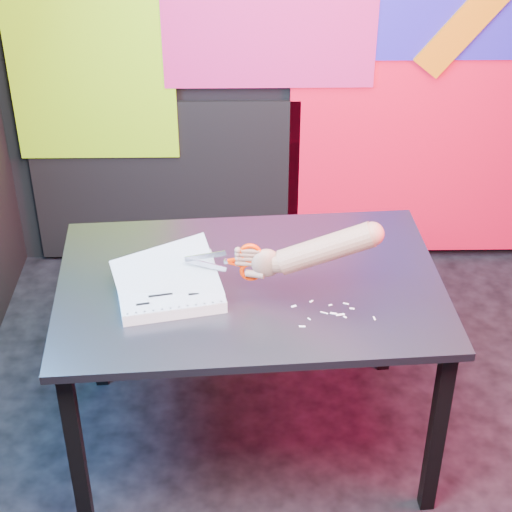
{
  "coord_description": "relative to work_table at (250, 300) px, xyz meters",
  "views": [
    {
      "loc": [
        -0.36,
        -2.23,
        2.45
      ],
      "look_at": [
        -0.33,
        0.17,
        0.87
      ],
      "focal_mm": 60.0,
      "sensor_mm": 36.0,
      "label": 1
    }
  ],
  "objects": [
    {
      "name": "hand_forearm",
      "position": [
        0.21,
        -0.09,
        0.26
      ],
      "size": [
        0.47,
        0.12,
        0.22
      ],
      "rotation": [
        0.0,
        0.0,
        -0.09
      ],
      "color": "#99604F",
      "rests_on": "work_table"
    },
    {
      "name": "paper_clippings",
      "position": [
        0.26,
        -0.18,
        0.08
      ],
      "size": [
        0.27,
        0.15,
        0.0
      ],
      "color": "silver",
      "rests_on": "work_table"
    },
    {
      "name": "printout_stack",
      "position": [
        -0.27,
        -0.09,
        0.1
      ],
      "size": [
        0.4,
        0.32,
        0.18
      ],
      "rotation": [
        0.0,
        0.0,
        0.21
      ],
      "color": "silver",
      "rests_on": "work_table"
    },
    {
      "name": "backdrop",
      "position": [
        0.41,
        1.27,
        0.28
      ],
      "size": [
        2.88,
        0.05,
        2.08
      ],
      "color": "#F10C31",
      "rests_on": "ground"
    },
    {
      "name": "room",
      "position": [
        0.35,
        -0.19,
        0.68
      ],
      "size": [
        3.01,
        3.01,
        2.71
      ],
      "color": "black",
      "rests_on": "ground"
    },
    {
      "name": "work_table",
      "position": [
        0.0,
        0.0,
        0.0
      ],
      "size": [
        1.38,
        0.97,
        0.75
      ],
      "rotation": [
        0.0,
        0.0,
        0.07
      ],
      "color": "black",
      "rests_on": "ground"
    },
    {
      "name": "scissors",
      "position": [
        -0.02,
        -0.06,
        0.2
      ],
      "size": [
        0.26,
        0.03,
        0.15
      ],
      "rotation": [
        0.0,
        0.0,
        -0.09
      ],
      "color": "silver",
      "rests_on": "printout_stack"
    }
  ]
}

